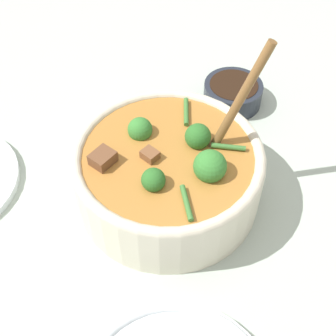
% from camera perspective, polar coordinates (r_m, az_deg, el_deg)
% --- Properties ---
extents(ground_plane, '(4.00, 4.00, 0.00)m').
position_cam_1_polar(ground_plane, '(0.70, 0.00, -3.29)').
color(ground_plane, '#ADBCAD').
extents(stew_bowl, '(0.27, 0.27, 0.24)m').
position_cam_1_polar(stew_bowl, '(0.66, 0.05, -0.33)').
color(stew_bowl, beige).
rests_on(stew_bowl, ground_plane).
extents(condiment_bowl, '(0.10, 0.10, 0.04)m').
position_cam_1_polar(condiment_bowl, '(0.84, 7.91, 9.11)').
color(condiment_bowl, '#232833').
rests_on(condiment_bowl, ground_plane).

